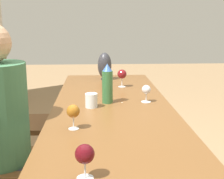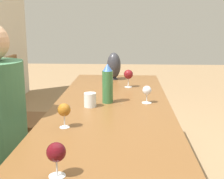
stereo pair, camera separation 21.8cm
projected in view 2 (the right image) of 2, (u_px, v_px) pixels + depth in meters
name	position (u px, v px, depth m)	size (l,w,h in m)	color
dining_table	(111.00, 118.00, 2.12)	(2.47, 0.82, 0.72)	brown
water_bottle	(108.00, 84.00, 2.20)	(0.08, 0.08, 0.28)	#336638
water_tumbler	(90.00, 100.00, 2.11)	(0.08, 0.08, 0.10)	silver
vase	(114.00, 66.00, 3.04)	(0.13, 0.13, 0.27)	#2D2D33
wine_glass_0	(147.00, 91.00, 2.20)	(0.07, 0.07, 0.12)	silver
wine_glass_1	(128.00, 75.00, 2.70)	(0.08, 0.08, 0.15)	silver
wine_glass_2	(64.00, 110.00, 1.70)	(0.07, 0.07, 0.14)	silver
wine_glass_3	(56.00, 153.00, 1.17)	(0.07, 0.07, 0.14)	silver
chair_far	(25.00, 112.00, 2.69)	(0.44, 0.44, 0.99)	brown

